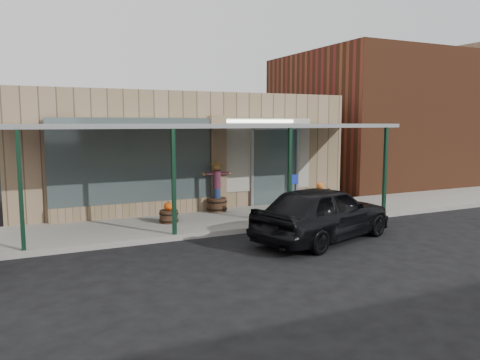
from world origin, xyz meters
name	(u,v)px	position (x,y,z in m)	size (l,w,h in m)	color
ground	(272,252)	(0.00, 0.00, 0.00)	(120.00, 120.00, 0.00)	black
sidewalk	(216,221)	(0.00, 3.60, 0.07)	(40.00, 3.20, 0.15)	gray
storefront	(172,149)	(0.00, 8.16, 2.09)	(12.00, 6.25, 4.20)	#93755A
awning	(216,127)	(0.00, 3.56, 3.01)	(12.00, 3.00, 3.04)	slate
block_buildings_near	(209,108)	(2.01, 9.20, 3.77)	(61.00, 8.00, 8.00)	brown
barrel_scarecrow	(217,194)	(0.53, 4.78, 0.73)	(1.04, 0.83, 1.73)	#432A1A
barrel_pumpkin	(169,215)	(-1.50, 3.67, 0.38)	(0.65, 0.65, 0.66)	#432A1A
handicap_sign	(294,191)	(2.10, 2.40, 1.06)	(0.29, 0.05, 1.41)	gray
parked_sedan	(323,213)	(1.79, 0.40, 0.76)	(4.76, 3.08, 1.51)	black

